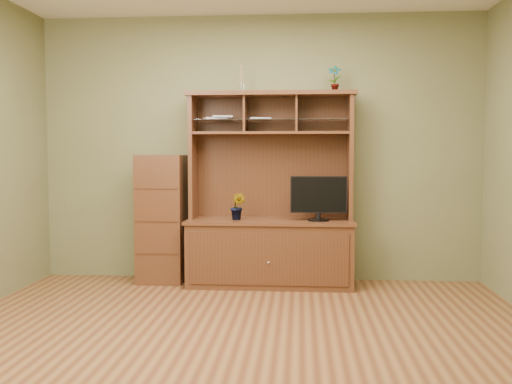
# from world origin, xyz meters

# --- Properties ---
(room) EXTENTS (4.54, 4.04, 2.74)m
(room) POSITION_xyz_m (0.00, 0.00, 1.35)
(room) COLOR brown
(room) RESTS_ON ground
(media_hutch) EXTENTS (1.66, 0.61, 1.90)m
(media_hutch) POSITION_xyz_m (0.13, 1.73, 0.52)
(media_hutch) COLOR #492915
(media_hutch) RESTS_ON room
(monitor) EXTENTS (0.54, 0.21, 0.43)m
(monitor) POSITION_xyz_m (0.60, 1.64, 0.88)
(monitor) COLOR black
(monitor) RESTS_ON media_hutch
(orchid_plant) EXTENTS (0.18, 0.16, 0.27)m
(orchid_plant) POSITION_xyz_m (-0.18, 1.65, 0.78)
(orchid_plant) COLOR #2E6021
(orchid_plant) RESTS_ON media_hutch
(top_plant) EXTENTS (0.15, 0.12, 0.26)m
(top_plant) POSITION_xyz_m (0.75, 1.80, 2.03)
(top_plant) COLOR #295D20
(top_plant) RESTS_ON media_hutch
(reed_diffuser) EXTENTS (0.05, 0.05, 0.27)m
(reed_diffuser) POSITION_xyz_m (-0.16, 1.80, 2.01)
(reed_diffuser) COLOR silver
(reed_diffuser) RESTS_ON media_hutch
(magazines) EXTENTS (0.69, 0.23, 0.04)m
(magazines) POSITION_xyz_m (-0.26, 1.80, 1.65)
(magazines) COLOR #BABABF
(magazines) RESTS_ON media_hutch
(side_cabinet) EXTENTS (0.46, 0.42, 1.28)m
(side_cabinet) POSITION_xyz_m (-0.97, 1.77, 0.64)
(side_cabinet) COLOR #492915
(side_cabinet) RESTS_ON room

